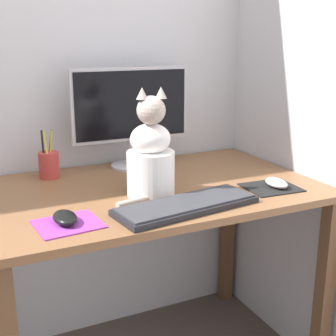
{
  "coord_description": "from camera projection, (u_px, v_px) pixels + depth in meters",
  "views": [
    {
      "loc": [
        -0.61,
        -1.43,
        1.25
      ],
      "look_at": [
        -0.01,
        -0.17,
        0.86
      ],
      "focal_mm": 50.0,
      "sensor_mm": 36.0,
      "label": 1
    }
  ],
  "objects": [
    {
      "name": "computer_mouse_right",
      "position": [
        276.0,
        183.0,
        1.61
      ],
      "size": [
        0.06,
        0.1,
        0.03
      ],
      "color": "white",
      "rests_on": "mousepad_right"
    },
    {
      "name": "mousepad_left",
      "position": [
        68.0,
        224.0,
        1.3
      ],
      "size": [
        0.19,
        0.17,
        0.0
      ],
      "rotation": [
        0.0,
        0.0,
        0.09
      ],
      "color": "purple",
      "rests_on": "desk"
    },
    {
      "name": "keyboard",
      "position": [
        187.0,
        205.0,
        1.42
      ],
      "size": [
        0.47,
        0.21,
        0.02
      ],
      "rotation": [
        0.0,
        0.0,
        0.13
      ],
      "color": "black",
      "rests_on": "desk"
    },
    {
      "name": "cat",
      "position": [
        151.0,
        156.0,
        1.51
      ],
      "size": [
        0.24,
        0.18,
        0.35
      ],
      "rotation": [
        0.0,
        0.0,
        -0.13
      ],
      "color": "white",
      "rests_on": "desk"
    },
    {
      "name": "wall_back",
      "position": [
        109.0,
        37.0,
        1.84
      ],
      "size": [
        7.0,
        0.04,
        2.5
      ],
      "color": "silver",
      "rests_on": "ground_plane"
    },
    {
      "name": "monitor",
      "position": [
        131.0,
        112.0,
        1.82
      ],
      "size": [
        0.48,
        0.17,
        0.39
      ],
      "color": "#B2B2B7",
      "rests_on": "desk"
    },
    {
      "name": "wall_side_right",
      "position": [
        298.0,
        37.0,
        1.74
      ],
      "size": [
        0.04,
        7.0,
        2.5
      ],
      "rotation": [
        0.0,
        0.0,
        1.57
      ],
      "color": "silver",
      "rests_on": "ground_plane"
    },
    {
      "name": "desk",
      "position": [
        150.0,
        216.0,
        1.66
      ],
      "size": [
        1.15,
        0.73,
        0.75
      ],
      "color": "brown",
      "rests_on": "ground_plane"
    },
    {
      "name": "computer_mouse_left",
      "position": [
        65.0,
        218.0,
        1.3
      ],
      "size": [
        0.06,
        0.11,
        0.03
      ],
      "color": "black",
      "rests_on": "mousepad_left"
    },
    {
      "name": "mousepad_right",
      "position": [
        271.0,
        187.0,
        1.61
      ],
      "size": [
        0.19,
        0.17,
        0.0
      ],
      "rotation": [
        0.0,
        0.0,
        -0.06
      ],
      "color": "black",
      "rests_on": "desk"
    },
    {
      "name": "pen_cup",
      "position": [
        49.0,
        164.0,
        1.72
      ],
      "size": [
        0.07,
        0.07,
        0.18
      ],
      "color": "#B23833",
      "rests_on": "desk"
    }
  ]
}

